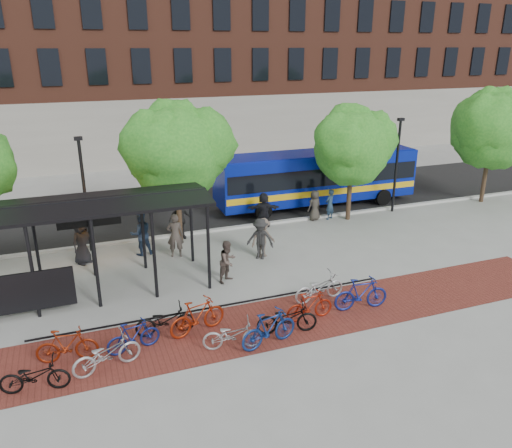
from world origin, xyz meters
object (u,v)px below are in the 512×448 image
object	(u,v)px
bus	(317,175)
pedestrian_3	(263,238)
pedestrian_2	(141,234)
bike_0	(34,376)
bike_3	(133,336)
lamp_post_right	(397,163)
bike_5	(197,316)
bike_9	(310,306)
pedestrian_6	(315,205)
tree_d	(494,125)
pedestrian_5	(264,210)
bike_6	(233,335)
pedestrian_9	(260,239)
tree_c	(354,143)
bike_4	(165,320)
pedestrian_4	(180,220)
bike_8	(287,318)
pedestrian_1	(175,235)
bike_7	(269,329)
bike_1	(67,345)
bike_11	(361,294)
bike_2	(107,354)
tree_b	(177,147)
pedestrian_7	(330,204)
pedestrian_0	(82,242)
pedestrian_8	(228,261)
bike_10	(319,287)
lamp_post_left	(85,192)
bus_shelter	(55,218)

from	to	relation	value
bus	pedestrian_3	world-z (taller)	bus
bus	pedestrian_2	xyz separation A→B (m)	(-10.40, -3.72, -0.81)
bike_0	bike_3	bearing A→B (deg)	-60.93
lamp_post_right	bike_3	bearing A→B (deg)	-150.48
bike_5	bike_9	xyz separation A→B (m)	(3.71, -0.51, -0.08)
bike_9	bus	bearing A→B (deg)	-28.97
pedestrian_2	pedestrian_6	world-z (taller)	pedestrian_2
tree_d	bus	world-z (taller)	tree_d
pedestrian_5	bike_5	bearing A→B (deg)	72.95
bike_6	pedestrian_9	world-z (taller)	pedestrian_9
bike_6	bike_9	world-z (taller)	bike_9
tree_c	pedestrian_2	world-z (taller)	tree_c
bike_4	pedestrian_4	distance (m)	8.42
bike_8	pedestrian_4	xyz separation A→B (m)	(-1.39, 9.38, 0.41)
tree_c	pedestrian_1	size ratio (longest dim) A/B	3.01
bike_0	bike_7	distance (m)	6.63
bike_1	bike_7	distance (m)	5.93
bike_11	pedestrian_2	size ratio (longest dim) A/B	1.01
bike_4	pedestrian_3	bearing A→B (deg)	-43.81
pedestrian_5	tree_c	bearing A→B (deg)	-169.29
bike_2	bike_8	bearing A→B (deg)	-104.84
bike_2	pedestrian_2	world-z (taller)	pedestrian_2
bike_7	pedestrian_5	xyz separation A→B (m)	(3.72, 9.99, 0.30)
tree_b	bike_11	xyz separation A→B (m)	(4.41, -8.58, -3.87)
bike_2	pedestrian_7	world-z (taller)	pedestrian_7
bike_6	pedestrian_0	distance (m)	9.13
tree_c	bike_4	size ratio (longest dim) A/B	3.14
bike_1	bike_8	size ratio (longest dim) A/B	0.90
bus	bike_9	bearing A→B (deg)	-117.25
lamp_post_right	pedestrian_8	bearing A→B (deg)	-155.43
pedestrian_3	pedestrian_9	bearing A→B (deg)	-150.21
bus	bike_10	distance (m)	11.46
bike_0	pedestrian_2	world-z (taller)	pedestrian_2
lamp_post_left	bike_1	bearing A→B (deg)	-97.47
pedestrian_8	bike_11	bearing A→B (deg)	-78.92
pedestrian_4	pedestrian_7	size ratio (longest dim) A/B	1.13
pedestrian_2	bike_4	bearing A→B (deg)	82.51
lamp_post_left	pedestrian_8	bearing A→B (deg)	-46.46
pedestrian_4	pedestrian_3	bearing A→B (deg)	-56.66
bike_8	pedestrian_5	size ratio (longest dim) A/B	1.10
bus_shelter	bike_2	xyz separation A→B (m)	(1.06, -5.24, -2.48)
tree_d	pedestrian_4	xyz separation A→B (m)	(-18.00, 0.31, -3.55)
bike_2	pedestrian_5	size ratio (longest dim) A/B	1.11
bike_7	bike_5	bearing A→B (deg)	39.48
tree_c	pedestrian_8	distance (m)	10.09
bike_4	pedestrian_4	size ratio (longest dim) A/B	1.02
tree_b	bike_3	distance (m)	9.85
bike_1	pedestrian_3	world-z (taller)	pedestrian_3
bike_3	bike_11	xyz separation A→B (m)	(7.75, -0.20, 0.10)
tree_b	bus_shelter	bearing A→B (deg)	-143.79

